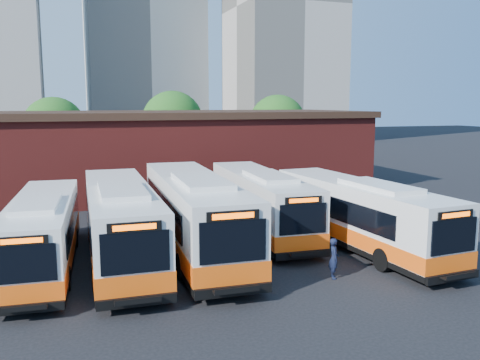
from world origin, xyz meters
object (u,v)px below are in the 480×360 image
object	(u,v)px
bus_west	(121,225)
bus_midwest	(194,217)
transit_worker	(334,258)
bus_mideast	(261,204)
bus_east	(359,217)
bus_farwest	(43,235)

from	to	relation	value
bus_west	bus_midwest	size ratio (longest dim) A/B	0.94
bus_west	transit_worker	xyz separation A→B (m)	(7.87, -5.31, -0.80)
bus_west	bus_mideast	world-z (taller)	bus_west
transit_worker	bus_east	bearing A→B (deg)	-25.43
bus_farwest	bus_midwest	xyz separation A→B (m)	(6.70, 0.14, 0.27)
bus_farwest	transit_worker	bearing A→B (deg)	-21.40
bus_mideast	bus_farwest	bearing A→B (deg)	-162.74
bus_farwest	bus_east	distance (m)	14.59
bus_farwest	bus_midwest	size ratio (longest dim) A/B	0.84
bus_farwest	bus_midwest	bearing A→B (deg)	5.38
bus_mideast	bus_east	xyz separation A→B (m)	(3.38, -4.51, -0.00)
bus_farwest	bus_mideast	distance (m)	11.42
bus_midwest	bus_west	bearing A→B (deg)	-175.05
bus_midwest	bus_east	xyz separation A→B (m)	(7.77, -1.95, -0.17)
bus_west	bus_mideast	distance (m)	8.29
bus_west	transit_worker	size ratio (longest dim) A/B	7.96
transit_worker	bus_farwest	bearing A→B (deg)	82.73
bus_mideast	bus_east	size ratio (longest dim) A/B	1.00
bus_east	bus_west	bearing A→B (deg)	167.43
bus_midwest	bus_east	bearing A→B (deg)	-11.62
bus_west	bus_east	size ratio (longest dim) A/B	1.04
transit_worker	bus_west	bearing A→B (deg)	74.25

